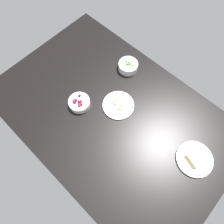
% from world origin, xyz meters
% --- Properties ---
extents(dining_table, '(1.56, 1.03, 0.04)m').
position_xyz_m(dining_table, '(0.00, 0.00, 0.02)').
color(dining_table, black).
rests_on(dining_table, ground).
extents(bowl_peas, '(0.14, 0.14, 0.07)m').
position_xyz_m(bowl_peas, '(-0.16, 0.33, 0.07)').
color(bowl_peas, white).
rests_on(bowl_peas, dining_table).
extents(plate_sandwich, '(0.22, 0.22, 0.05)m').
position_xyz_m(plate_sandwich, '(0.56, 0.12, 0.05)').
color(plate_sandwich, white).
rests_on(plate_sandwich, dining_table).
extents(bowl_berries, '(0.14, 0.14, 0.07)m').
position_xyz_m(bowl_berries, '(-0.20, -0.10, 0.07)').
color(bowl_berries, white).
rests_on(bowl_berries, dining_table).
extents(plate_eggs, '(0.21, 0.21, 0.04)m').
position_xyz_m(plate_eggs, '(-0.01, 0.07, 0.05)').
color(plate_eggs, white).
rests_on(plate_eggs, dining_table).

